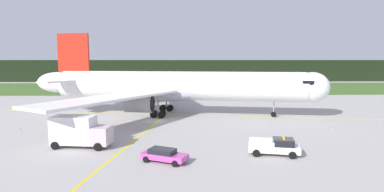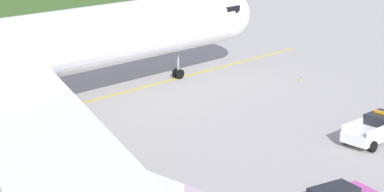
# 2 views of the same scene
# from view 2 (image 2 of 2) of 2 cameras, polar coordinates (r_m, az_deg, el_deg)

# --- Properties ---
(ground) EXTENTS (320.00, 320.00, 0.00)m
(ground) POSITION_cam_2_polar(r_m,az_deg,el_deg) (44.52, -12.48, -4.47)
(ground) COLOR #A5A09C
(taxiway_centerline_main) EXTENTS (68.88, 11.48, 0.01)m
(taxiway_centerline_main) POSITION_cam_2_polar(r_m,az_deg,el_deg) (51.07, -14.52, -1.89)
(taxiway_centerline_main) COLOR yellow
(taxiway_centerline_main) RESTS_ON ground
(airliner) EXTENTS (53.07, 50.63, 14.73)m
(airliner) POSITION_cam_2_polar(r_m,az_deg,el_deg) (49.36, -15.74, 3.51)
(airliner) COLOR white
(airliner) RESTS_ON ground
(ops_pickup_truck) EXTENTS (5.53, 3.19, 1.94)m
(ops_pickup_truck) POSITION_cam_2_polar(r_m,az_deg,el_deg) (46.19, 15.92, -2.76)
(ops_pickup_truck) COLOR white
(ops_pickup_truck) RESTS_ON ground
(taxiway_edge_light_east) EXTENTS (0.12, 0.12, 0.37)m
(taxiway_edge_light_east) POSITION_cam_2_polar(r_m,az_deg,el_deg) (60.68, 9.56, 1.49)
(taxiway_edge_light_east) COLOR yellow
(taxiway_edge_light_east) RESTS_ON ground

